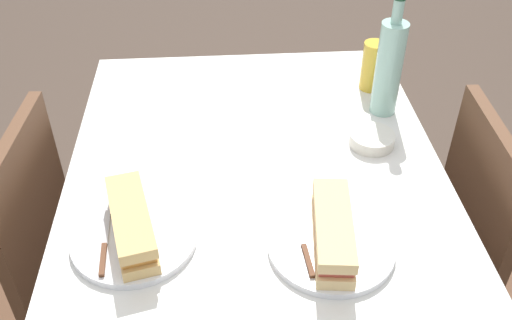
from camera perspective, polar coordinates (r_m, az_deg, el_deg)
The scene contains 12 objects.
dining_table at distance 1.41m, azimuth 0.00°, elevation -4.16°, with size 1.08×0.86×0.73m.
chair_far at distance 1.60m, azimuth -23.28°, elevation -8.62°, with size 0.43×0.43×0.84m.
chair_near at distance 1.62m, azimuth 23.06°, elevation -7.74°, with size 0.41×0.41×0.84m.
plate_near at distance 1.16m, azimuth 7.38°, elevation -8.38°, with size 0.25×0.25×0.01m, color white.
baguette_sandwich_near at distance 1.13m, azimuth 7.55°, elevation -6.94°, with size 0.24×0.10×0.07m.
knife_near at distance 1.14m, azimuth 4.72°, elevation -8.39°, with size 0.18×0.02×0.01m.
plate_far at distance 1.19m, azimuth -11.84°, elevation -7.53°, with size 0.25×0.25×0.01m, color white.
baguette_sandwich_far at distance 1.16m, azimuth -12.11°, elevation -6.10°, with size 0.24×0.12×0.07m.
knife_far at distance 1.17m, azimuth -14.65°, elevation -8.08°, with size 0.18×0.02×0.01m.
water_bottle at distance 1.50m, azimuth 12.92°, elevation 8.94°, with size 0.07×0.07×0.32m.
beer_glass at distance 1.62m, azimuth 11.38°, elevation 9.03°, with size 0.06×0.06×0.14m, color gold.
olive_bowl at distance 1.43m, azimuth 11.31°, elevation 2.02°, with size 0.11×0.11×0.03m, color silver.
Camera 1 is at (-1.04, 0.07, 1.57)m, focal length 40.76 mm.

